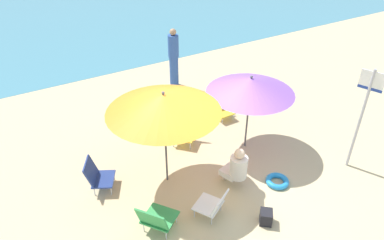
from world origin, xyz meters
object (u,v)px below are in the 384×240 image
(umbrella_purple, at_px, (251,85))
(umbrella_orange, at_px, (164,103))
(beach_bag, at_px, (266,217))
(warning_sign, at_px, (364,107))
(swim_ring, at_px, (277,181))
(beach_chair_b, at_px, (185,130))
(person_b, at_px, (236,167))
(beach_chair_a, at_px, (156,218))
(beach_chair_d, at_px, (222,108))
(person_a, at_px, (174,58))
(beach_chair_e, at_px, (213,204))
(beach_chair_c, at_px, (97,175))

(umbrella_purple, bearing_deg, umbrella_orange, -176.82)
(umbrella_purple, height_order, beach_bag, umbrella_purple)
(warning_sign, height_order, swim_ring, warning_sign)
(beach_chair_b, bearing_deg, person_b, 49.95)
(umbrella_purple, relative_size, beach_chair_a, 2.33)
(swim_ring, bearing_deg, umbrella_orange, 146.51)
(beach_chair_d, bearing_deg, umbrella_orange, -59.42)
(person_b, xyz_separation_m, warning_sign, (2.50, -0.74, 1.00))
(person_a, height_order, beach_bag, person_a)
(umbrella_orange, distance_m, beach_chair_b, 2.08)
(beach_chair_b, xyz_separation_m, beach_chair_e, (-0.73, -2.30, -0.03))
(person_b, bearing_deg, beach_chair_b, -12.55)
(umbrella_orange, bearing_deg, swim_ring, -33.49)
(umbrella_orange, bearing_deg, person_a, 59.83)
(beach_chair_a, relative_size, warning_sign, 0.36)
(umbrella_orange, distance_m, beach_chair_d, 3.17)
(umbrella_orange, height_order, person_b, umbrella_orange)
(beach_chair_d, relative_size, beach_bag, 2.24)
(beach_chair_a, xyz_separation_m, swim_ring, (2.67, -0.14, -0.28))
(umbrella_purple, xyz_separation_m, beach_chair_b, (-1.12, 0.88, -1.27))
(beach_chair_a, bearing_deg, person_a, 22.21)
(umbrella_orange, xyz_separation_m, beach_chair_b, (1.00, 1.00, -1.52))
(beach_chair_b, bearing_deg, beach_chair_d, 154.05)
(beach_chair_d, xyz_separation_m, person_a, (-0.19, 2.32, 0.61))
(swim_ring, bearing_deg, warning_sign, -11.01)
(person_a, relative_size, person_b, 1.91)
(beach_chair_a, height_order, swim_ring, beach_chair_a)
(beach_chair_c, xyz_separation_m, person_a, (3.49, 3.27, 0.57))
(beach_chair_a, relative_size, person_b, 0.87)
(beach_chair_d, distance_m, beach_chair_e, 3.45)
(warning_sign, height_order, beach_bag, warning_sign)
(umbrella_orange, height_order, person_a, umbrella_orange)
(beach_chair_a, relative_size, beach_chair_c, 1.17)
(umbrella_orange, distance_m, warning_sign, 3.97)
(beach_chair_c, bearing_deg, umbrella_purple, 21.47)
(swim_ring, distance_m, beach_bag, 1.12)
(umbrella_orange, relative_size, umbrella_purple, 1.12)
(beach_bag, bearing_deg, beach_chair_a, 155.56)
(umbrella_purple, relative_size, person_a, 1.07)
(beach_chair_a, xyz_separation_m, warning_sign, (4.40, -0.48, 1.14))
(beach_chair_b, bearing_deg, umbrella_purple, 98.21)
(person_a, height_order, swim_ring, person_a)
(beach_chair_d, distance_m, person_a, 2.41)
(beach_chair_a, xyz_separation_m, person_b, (1.90, 0.26, 0.14))
(beach_chair_b, relative_size, person_a, 0.42)
(beach_bag, bearing_deg, warning_sign, 7.33)
(umbrella_purple, height_order, beach_chair_a, umbrella_purple)
(beach_chair_b, height_order, person_b, person_b)
(beach_chair_d, xyz_separation_m, beach_bag, (-1.36, -3.36, -0.16))
(person_b, bearing_deg, beach_chair_a, 81.75)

